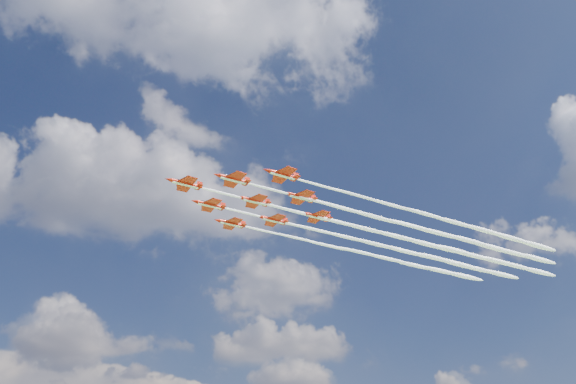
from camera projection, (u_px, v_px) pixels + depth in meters
The scene contains 9 objects.
jet_lead at pixel (363, 228), 157.59m from camera, with size 105.10×39.97×2.33m.
jet_row2_port at pixel (406, 225), 155.72m from camera, with size 105.10×39.97×2.33m.
jet_row2_starb at pixel (374, 244), 167.28m from camera, with size 105.10×39.97×2.33m.
jet_row3_port at pixel (451, 221), 153.86m from camera, with size 105.10×39.97×2.33m.
jet_row3_centre at pixel (415, 241), 165.42m from camera, with size 105.10×39.97×2.33m.
jet_row3_starb at pixel (384, 258), 176.97m from camera, with size 105.10×39.97×2.33m.
jet_row4_port at pixel (457, 238), 163.55m from camera, with size 105.10×39.97×2.33m.
jet_row4_starb at pixel (422, 255), 175.11m from camera, with size 105.10×39.97×2.33m.
jet_tail at pixel (462, 253), 173.24m from camera, with size 105.10×39.97×2.33m.
Camera 1 is at (-4.71, -123.33, 14.04)m, focal length 35.00 mm.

